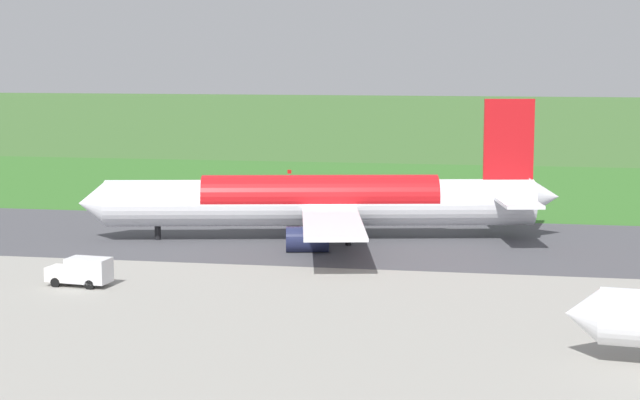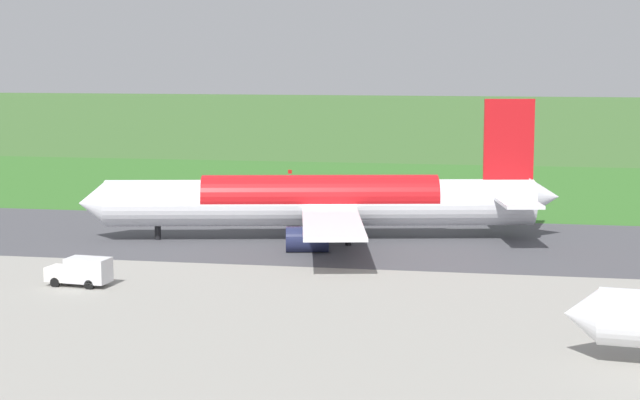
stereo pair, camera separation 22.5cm
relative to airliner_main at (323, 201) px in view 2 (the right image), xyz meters
The scene contains 8 objects.
ground_plane 5.89m from the airliner_main, behind, with size 800.00×800.00×0.00m, color #3D662D.
runway_asphalt 5.87m from the airliner_main, behind, with size 600.00×31.52×0.06m, color #47474C.
apron_concrete 53.39m from the airliner_main, 94.28° to the left, with size 440.00×110.00×0.05m, color gray.
grass_verge_foreground 43.63m from the airliner_main, 95.25° to the right, with size 600.00×80.00×0.04m, color #346B27.
airliner_main is the anchor object (origin of this frame).
service_truck_fuel 32.82m from the airliner_main, 58.42° to the left, with size 6.00×2.83×2.65m.
no_stopping_sign 45.04m from the airliner_main, 73.15° to the right, with size 0.60×0.10×2.98m.
traffic_cone_orange 45.04m from the airliner_main, 66.12° to the right, with size 0.40×0.40×0.55m, color orange.
Camera 2 is at (-17.10, 116.27, 20.96)m, focal length 59.78 mm.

